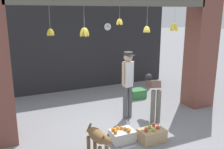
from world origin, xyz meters
TOP-DOWN VIEW (x-y plane):
  - ground_plane at (0.00, 0.00)m, footprint 60.00×60.00m
  - shop_back_wall at (0.00, 3.18)m, footprint 6.57×0.12m
  - shop_pillar_right at (2.64, 0.30)m, footprint 0.70×0.60m
  - storefront_awning at (0.01, 0.12)m, footprint 4.67×0.27m
  - dog at (-1.00, -1.13)m, footprint 0.30×0.83m
  - shopkeeper at (0.34, 0.29)m, footprint 0.34×0.29m
  - worker_stooping at (0.91, -0.01)m, footprint 0.40×0.80m
  - fruit_crate_oranges at (-0.30, -0.70)m, footprint 0.49×0.37m
  - fruit_crate_apples at (0.26, -0.96)m, footprint 0.54×0.36m
  - produce_box_green at (1.35, 1.52)m, footprint 0.47×0.38m
  - water_bottle at (0.04, -0.32)m, footprint 0.07×0.07m
  - wall_clock at (1.03, 3.11)m, footprint 0.26×0.03m

SIDE VIEW (x-z plane):
  - ground_plane at x=0.00m, z-range 0.00..0.00m
  - water_bottle at x=0.04m, z-range -0.01..0.25m
  - fruit_crate_oranges at x=-0.30m, z-range -0.02..0.28m
  - produce_box_green at x=1.35m, z-range 0.00..0.27m
  - fruit_crate_apples at x=0.26m, z-range -0.03..0.30m
  - dog at x=-1.00m, z-range 0.11..0.75m
  - worker_stooping at x=0.91m, z-range 0.18..1.24m
  - shopkeeper at x=0.34m, z-range 0.16..1.86m
  - shop_back_wall at x=0.00m, z-range 0.00..2.99m
  - shop_pillar_right at x=2.64m, z-range 0.00..2.99m
  - wall_clock at x=1.03m, z-range 2.00..2.26m
  - storefront_awning at x=0.01m, z-range 2.39..3.27m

